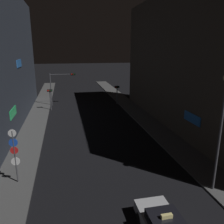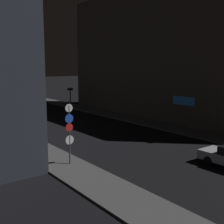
# 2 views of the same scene
# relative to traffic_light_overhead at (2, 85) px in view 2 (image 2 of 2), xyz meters

# --- Properties ---
(sidewalk_right) EXTENTS (2.84, 63.59, 0.12)m
(sidewalk_right) POSITION_rel_traffic_light_overhead_xyz_m (11.03, -5.41, -3.84)
(sidewalk_right) COLOR #4C4C4C
(sidewalk_right) RESTS_ON ground_plane
(building_facade_right) EXTENTS (6.33, 30.65, 15.72)m
(building_facade_right) POSITION_rel_traffic_light_overhead_xyz_m (15.58, -13.71, 3.95)
(building_facade_right) COLOR #473D33
(building_facade_right) RESTS_ON ground_plane
(traffic_light_overhead) EXTENTS (4.22, 0.41, 5.41)m
(traffic_light_overhead) POSITION_rel_traffic_light_overhead_xyz_m (0.00, 0.00, 0.00)
(traffic_light_overhead) COLOR #47474C
(traffic_light_overhead) RESTS_ON ground_plane
(traffic_light_right_kerb) EXTENTS (0.80, 0.41, 3.23)m
(traffic_light_right_kerb) POSITION_rel_traffic_light_overhead_xyz_m (9.36, -1.36, -1.56)
(traffic_light_right_kerb) COLOR #47474C
(traffic_light_right_kerb) RESTS_ON ground_plane
(sign_pole_left) EXTENTS (0.59, 0.10, 3.94)m
(sign_pole_left) POSITION_rel_traffic_light_overhead_xyz_m (-2.93, -23.30, -1.52)
(sign_pole_left) COLOR #47474C
(sign_pole_left) RESTS_ON sidewalk_left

